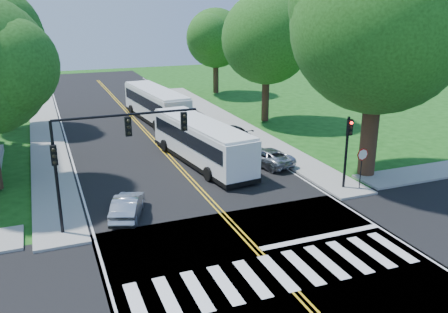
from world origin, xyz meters
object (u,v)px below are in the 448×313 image
hatchback (128,206)px  suv (266,157)px  bus_lead (201,141)px  bus_follow (156,104)px  dark_sedan (229,133)px  signal_ne (347,143)px  signal_nw (105,145)px

hatchback → suv: bearing=-134.4°
bus_lead → hatchback: bus_lead is taller
hatchback → bus_follow: bearing=-87.6°
bus_lead → bus_follow: 13.73m
dark_sedan → bus_lead: bearing=33.5°
hatchback → suv: 11.79m
hatchback → suv: size_ratio=0.87×
signal_ne → bus_follow: 22.75m
hatchback → bus_lead: bearing=-112.4°
hatchback → dark_sedan: (10.66, 11.80, 0.01)m
signal_nw → suv: bearing=27.1°
suv → dark_sedan: size_ratio=0.99×
dark_sedan → bus_follow: bearing=-81.8°
bus_lead → hatchback: size_ratio=3.11×
signal_nw → suv: signal_nw is taller
bus_follow → suv: bus_follow is taller
signal_ne → suv: signal_ne is taller
bus_follow → hatchback: (-6.70, -20.91, -1.02)m
signal_nw → bus_lead: (7.63, 8.10, -2.78)m
signal_nw → signal_ne: size_ratio=1.62×
bus_follow → suv: (3.95, -15.85, -1.04)m
hatchback → dark_sedan: 15.90m
signal_ne → dark_sedan: size_ratio=0.99×
signal_ne → dark_sedan: bearing=100.6°
signal_ne → suv: (-2.37, 5.96, -2.35)m
signal_ne → bus_lead: signal_ne is taller
signal_nw → hatchback: 3.99m
signal_nw → bus_lead: 11.47m
signal_ne → hatchback: bearing=176.0°
bus_follow → dark_sedan: (3.95, -9.10, -1.00)m
signal_nw → hatchback: signal_nw is taller
signal_nw → dark_sedan: 17.67m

